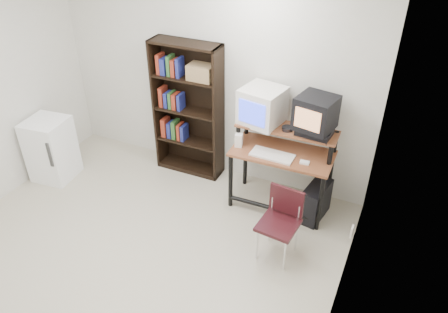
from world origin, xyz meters
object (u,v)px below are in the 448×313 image
at_px(crt_tv, 316,113).
at_px(mini_fridge, 51,149).
at_px(school_chair, 281,217).
at_px(bookshelf, 189,108).
at_px(crt_monitor, 262,106).
at_px(computer_desk, 283,156).
at_px(pc_tower, 316,201).

bearing_deg(crt_tv, mini_fridge, -155.03).
xyz_separation_m(school_chair, bookshelf, (-1.56, 0.97, 0.43)).
relative_size(crt_monitor, school_chair, 0.67).
xyz_separation_m(crt_tv, school_chair, (-0.04, -0.83, -0.78)).
distance_m(computer_desk, school_chair, 0.81).
height_order(crt_tv, mini_fridge, crt_tv).
bearing_deg(pc_tower, crt_monitor, 176.79).
distance_m(bookshelf, mini_fridge, 1.81).
bearing_deg(crt_monitor, bookshelf, -176.48).
distance_m(crt_monitor, bookshelf, 1.04).
bearing_deg(computer_desk, crt_monitor, 157.51).
bearing_deg(bookshelf, crt_tv, -5.83).
bearing_deg(crt_tv, pc_tower, -29.99).
xyz_separation_m(computer_desk, bookshelf, (-1.31, 0.24, 0.21)).
height_order(school_chair, bookshelf, bookshelf).
bearing_deg(computer_desk, school_chair, -73.02).
bearing_deg(crt_tv, crt_monitor, -171.32).
bearing_deg(school_chair, bookshelf, 153.21).
relative_size(crt_monitor, bookshelf, 0.29).
relative_size(bookshelf, mini_fridge, 2.13).
bearing_deg(bookshelf, school_chair, -32.69).
bearing_deg(school_chair, mini_fridge, -176.05).
xyz_separation_m(crt_tv, pc_tower, (0.16, -0.14, -1.02)).
bearing_deg(school_chair, computer_desk, 113.92).
distance_m(crt_tv, school_chair, 1.14).
bearing_deg(crt_monitor, computer_desk, -10.48).
bearing_deg(crt_monitor, mini_fridge, -152.15).
bearing_deg(pc_tower, mini_fridge, -160.18).
relative_size(pc_tower, bookshelf, 0.26).
height_order(crt_tv, bookshelf, bookshelf).
height_order(computer_desk, bookshelf, bookshelf).
relative_size(computer_desk, pc_tower, 2.51).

